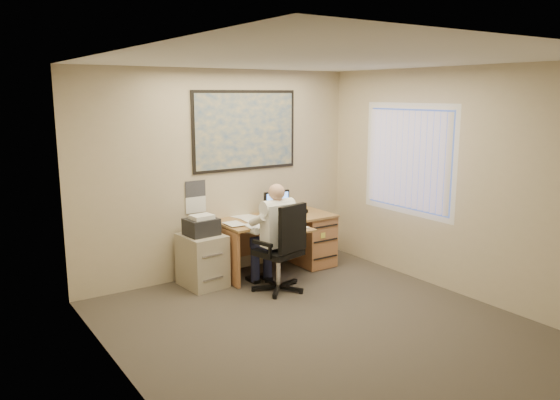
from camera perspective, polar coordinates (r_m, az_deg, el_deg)
room_shell at (r=5.36m, az=4.99°, el=-0.13°), size 4.00×4.50×2.70m
desk at (r=7.61m, az=1.63°, el=-3.77°), size 1.60×0.97×1.07m
world_map at (r=7.33m, az=-3.62°, el=7.25°), size 1.56×0.03×1.06m
wall_calendar at (r=7.09m, az=-8.80°, el=0.33°), size 0.28×0.01×0.42m
window_blinds at (r=7.24m, az=13.24°, el=4.15°), size 0.06×1.40×1.30m
filing_cabinet at (r=6.93m, az=-8.13°, el=-5.76°), size 0.52×0.60×0.92m
office_chair at (r=6.69m, az=-0.04°, el=-6.91°), size 0.79×0.79×1.10m
person at (r=6.66m, az=-0.35°, el=-3.93°), size 0.55×0.78×1.32m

